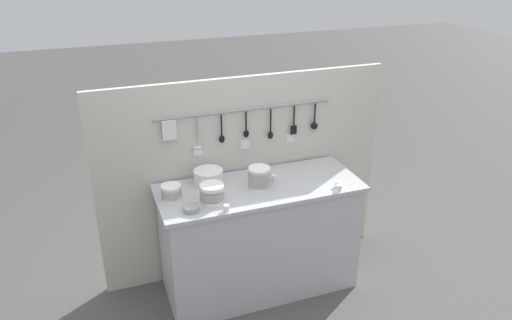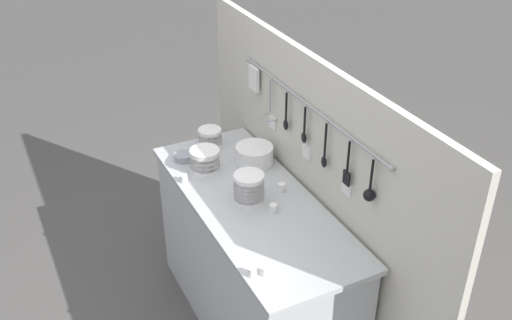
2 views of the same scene
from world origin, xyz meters
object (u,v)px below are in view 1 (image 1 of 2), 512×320
(steel_mixing_bowl, at_px, (191,208))
(cup_back_right, at_px, (339,188))
(plate_stack, at_px, (208,177))
(cup_front_right, at_px, (274,178))
(cup_mid_row, at_px, (338,184))
(cup_back_left, at_px, (250,174))
(cup_edge_near, at_px, (227,208))
(bowl_stack_nested_right, at_px, (212,193))
(bowl_stack_wide_centre, at_px, (171,192))
(bowl_stack_tall_left, at_px, (259,178))

(steel_mixing_bowl, distance_m, cup_back_right, 1.06)
(plate_stack, distance_m, cup_front_right, 0.48)
(cup_mid_row, bearing_deg, cup_front_right, 147.63)
(plate_stack, distance_m, cup_back_left, 0.32)
(plate_stack, height_order, cup_mid_row, plate_stack)
(cup_mid_row, bearing_deg, cup_back_left, 145.07)
(cup_edge_near, distance_m, cup_front_right, 0.55)
(bowl_stack_nested_right, height_order, steel_mixing_bowl, bowl_stack_nested_right)
(bowl_stack_wide_centre, bearing_deg, bowl_stack_tall_left, -4.23)
(bowl_stack_nested_right, relative_size, cup_edge_near, 3.72)
(cup_back_left, relative_size, cup_front_right, 1.00)
(cup_back_right, bearing_deg, cup_front_right, 140.90)
(bowl_stack_nested_right, distance_m, cup_front_right, 0.54)
(steel_mixing_bowl, xyz_separation_m, cup_edge_near, (0.22, -0.08, 0.00))
(cup_edge_near, bearing_deg, cup_back_right, 0.00)
(cup_back_right, height_order, cup_back_left, same)
(steel_mixing_bowl, height_order, cup_mid_row, cup_mid_row)
(bowl_stack_nested_right, distance_m, cup_mid_row, 0.92)
(bowl_stack_nested_right, relative_size, plate_stack, 0.78)
(bowl_stack_tall_left, distance_m, cup_back_right, 0.57)
(steel_mixing_bowl, bearing_deg, bowl_stack_nested_right, 22.35)
(steel_mixing_bowl, relative_size, cup_front_right, 2.48)
(plate_stack, height_order, steel_mixing_bowl, plate_stack)
(cup_edge_near, xyz_separation_m, cup_mid_row, (0.85, 0.05, 0.00))
(bowl_stack_wide_centre, distance_m, cup_edge_near, 0.42)
(cup_edge_near, relative_size, cup_mid_row, 1.00)
(bowl_stack_wide_centre, xyz_separation_m, cup_back_left, (0.62, 0.15, -0.03))
(cup_back_left, bearing_deg, bowl_stack_nested_right, -142.68)
(steel_mixing_bowl, bearing_deg, cup_back_right, -4.47)
(cup_back_right, relative_size, cup_mid_row, 1.00)
(bowl_stack_tall_left, bearing_deg, cup_edge_near, -143.09)
(steel_mixing_bowl, distance_m, cup_back_left, 0.64)
(bowl_stack_tall_left, xyz_separation_m, cup_edge_near, (-0.32, -0.24, -0.06))
(bowl_stack_tall_left, height_order, cup_back_right, bowl_stack_tall_left)
(bowl_stack_tall_left, xyz_separation_m, cup_mid_row, (0.54, -0.18, -0.06))
(cup_back_right, bearing_deg, bowl_stack_wide_centre, 166.00)
(bowl_stack_nested_right, bearing_deg, bowl_stack_wide_centre, 151.75)
(bowl_stack_nested_right, distance_m, bowl_stack_tall_left, 0.38)
(steel_mixing_bowl, height_order, cup_back_left, cup_back_left)
(cup_back_right, xyz_separation_m, cup_back_left, (-0.52, 0.43, 0.00))
(plate_stack, xyz_separation_m, cup_front_right, (0.47, -0.13, -0.03))
(bowl_stack_nested_right, xyz_separation_m, cup_edge_near, (0.06, -0.15, -0.04))
(bowl_stack_nested_right, distance_m, cup_back_right, 0.90)
(bowl_stack_nested_right, height_order, bowl_stack_wide_centre, bowl_stack_nested_right)
(bowl_stack_wide_centre, bearing_deg, cup_edge_near, -42.75)
(steel_mixing_bowl, bearing_deg, bowl_stack_tall_left, 16.24)
(bowl_stack_tall_left, xyz_separation_m, plate_stack, (-0.32, 0.19, -0.03))
(cup_back_right, distance_m, cup_edge_near, 0.83)
(bowl_stack_nested_right, distance_m, cup_back_left, 0.47)
(plate_stack, bearing_deg, cup_edge_near, -89.16)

